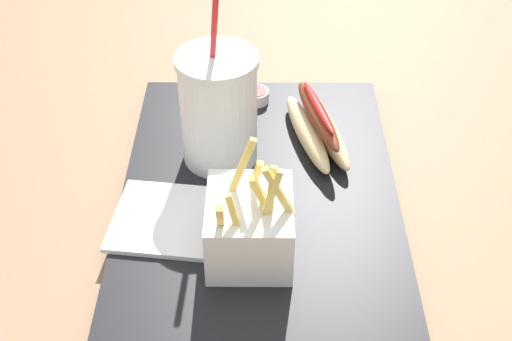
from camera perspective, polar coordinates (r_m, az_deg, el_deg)
name	(u,v)px	position (r m, az deg, el deg)	size (l,w,h in m)	color
ground_plane	(256,207)	(0.87, 0.00, -3.02)	(2.40, 2.40, 0.02)	#8C6B4C
food_tray	(256,195)	(0.86, 0.00, -2.04)	(0.48, 0.34, 0.02)	black
soda_cup	(215,109)	(0.86, -3.42, 5.13)	(0.10, 0.10, 0.25)	white
fries_basket	(246,226)	(0.75, -0.86, -4.59)	(0.11, 0.09, 0.14)	white
hot_dog_1	(314,127)	(0.92, 4.81, 3.62)	(0.18, 0.09, 0.06)	#E5C689
ketchup_cup_1	(216,97)	(1.00, -3.36, 6.07)	(0.04, 0.04, 0.02)	white
ketchup_cup_2	(253,95)	(1.00, -0.26, 6.26)	(0.04, 0.04, 0.02)	white
napkin_stack	(166,219)	(0.81, -7.50, -4.03)	(0.12, 0.13, 0.01)	white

